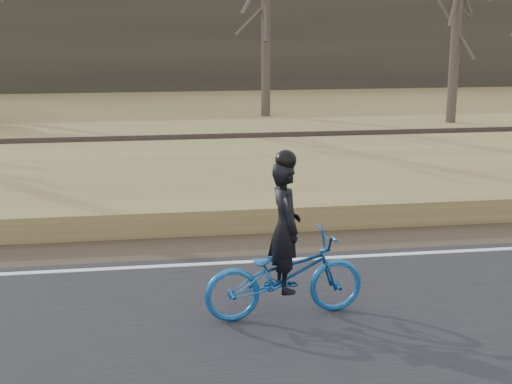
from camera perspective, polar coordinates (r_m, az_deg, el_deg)
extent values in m
plane|color=#98824D|center=(10.84, -12.18, -6.73)|extent=(120.00, 120.00, 0.00)
cube|color=black|center=(8.53, -13.15, -12.34)|extent=(120.00, 6.00, 0.06)
cube|color=silver|center=(11.00, -12.14, -6.05)|extent=(120.00, 0.12, 0.01)
cube|color=#473A2B|center=(11.96, -11.87, -4.65)|extent=(120.00, 1.60, 0.04)
cube|color=#98824D|center=(14.79, -11.32, -0.30)|extent=(120.00, 5.00, 0.44)
cube|color=slate|center=(18.50, -10.84, 2.51)|extent=(120.00, 3.00, 0.45)
cube|color=black|center=(18.45, -10.88, 3.41)|extent=(120.00, 2.40, 0.14)
cube|color=brown|center=(17.72, -10.98, 3.47)|extent=(120.00, 0.07, 0.15)
cube|color=brown|center=(19.13, -10.82, 4.22)|extent=(120.00, 0.07, 0.15)
cube|color=#383328|center=(40.17, -9.96, 12.41)|extent=(120.00, 4.00, 6.00)
imported|color=#16559D|center=(8.98, 2.31, -6.67)|extent=(2.11, 0.92, 1.07)
imported|color=black|center=(8.79, 2.35, -2.81)|extent=(0.45, 0.63, 1.64)
sphere|color=black|center=(8.59, 2.40, 2.56)|extent=(0.26, 0.26, 0.26)
cylinder|color=#4C4138|center=(27.33, 15.73, 12.43)|extent=(0.36, 0.36, 6.76)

